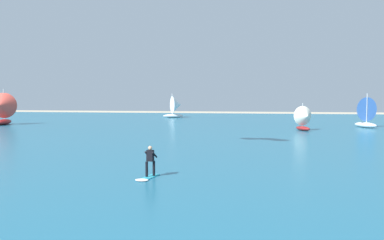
% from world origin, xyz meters
% --- Properties ---
extents(ocean, '(160.00, 90.00, 0.10)m').
position_xyz_m(ocean, '(0.00, 50.59, 0.05)').
color(ocean, '#236B89').
rests_on(ocean, ground).
extents(kitesurfer, '(0.96, 2.03, 1.67)m').
position_xyz_m(kitesurfer, '(-2.78, 15.25, 0.70)').
color(kitesurfer, '#26B2CC').
rests_on(kitesurfer, ocean).
extents(sailboat_near_shore, '(4.24, 4.84, 5.45)m').
position_xyz_m(sailboat_near_shore, '(-34.76, 48.69, 2.60)').
color(sailboat_near_shore, maroon).
rests_on(sailboat_near_shore, ocean).
extents(sailboat_center_horizon, '(4.40, 3.92, 4.92)m').
position_xyz_m(sailboat_center_horizon, '(-13.17, 72.97, 2.35)').
color(sailboat_center_horizon, silver).
rests_on(sailboat_center_horizon, ocean).
extents(sailboat_trailing, '(2.76, 3.09, 3.48)m').
position_xyz_m(sailboat_trailing, '(8.82, 45.89, 1.69)').
color(sailboat_trailing, maroon).
rests_on(sailboat_trailing, ocean).
extents(sailboat_heeled_over, '(3.75, 4.20, 4.71)m').
position_xyz_m(sailboat_heeled_over, '(17.47, 52.89, 2.26)').
color(sailboat_heeled_over, white).
rests_on(sailboat_heeled_over, ocean).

